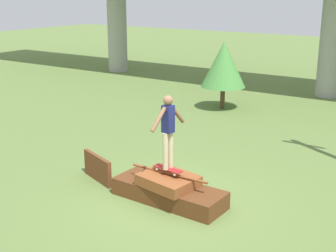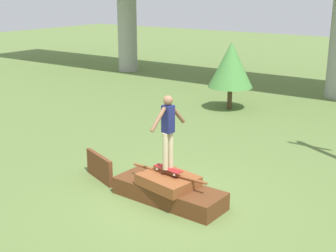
% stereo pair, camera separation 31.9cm
% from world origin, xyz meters
% --- Properties ---
extents(ground_plane, '(80.00, 80.00, 0.00)m').
position_xyz_m(ground_plane, '(0.00, 0.00, 0.00)').
color(ground_plane, olive).
extents(scrap_pile, '(2.68, 1.13, 0.71)m').
position_xyz_m(scrap_pile, '(0.00, -0.01, 0.28)').
color(scrap_pile, '#5B3319').
rests_on(scrap_pile, ground_plane).
extents(scrap_plank_loose, '(1.20, 0.52, 0.67)m').
position_xyz_m(scrap_plank_loose, '(-2.15, 0.01, 0.33)').
color(scrap_plank_loose, brown).
rests_on(scrap_plank_loose, ground_plane).
extents(skateboard, '(0.76, 0.29, 0.09)m').
position_xyz_m(skateboard, '(-0.02, -0.00, 0.78)').
color(skateboard, maroon).
rests_on(skateboard, scrap_pile).
extents(skater, '(0.25, 1.08, 1.67)m').
position_xyz_m(skater, '(-0.02, -0.00, 1.76)').
color(skater, '#C6B78E').
rests_on(skater, skateboard).
extents(tree_behind_left, '(1.76, 1.76, 2.69)m').
position_xyz_m(tree_behind_left, '(-2.92, 8.34, 1.78)').
color(tree_behind_left, '#4C3823').
rests_on(tree_behind_left, ground_plane).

